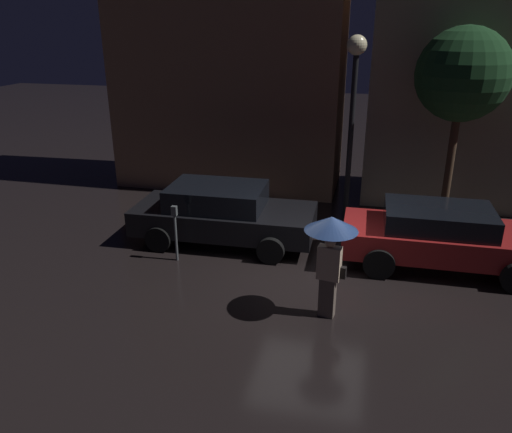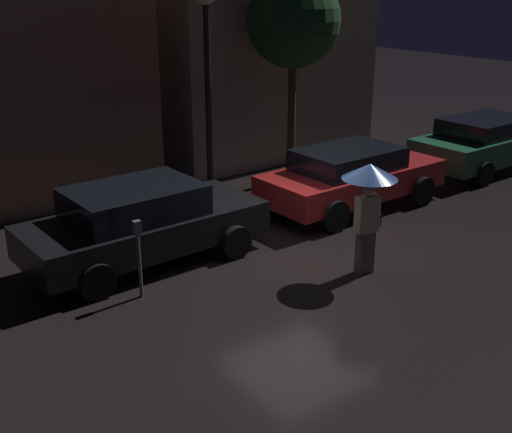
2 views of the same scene
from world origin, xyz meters
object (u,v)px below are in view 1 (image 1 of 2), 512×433
parked_car_red (442,236)px  parking_meter (175,227)px  parked_car_black (222,213)px  pedestrian_with_umbrella (331,241)px  street_lamp_near (354,87)px

parked_car_red → parking_meter: bearing=-170.3°
parked_car_black → pedestrian_with_umbrella: 4.08m
pedestrian_with_umbrella → parking_meter: 3.97m
pedestrian_with_umbrella → street_lamp_near: bearing=99.6°
parked_car_red → parking_meter: parked_car_red is taller
parking_meter → pedestrian_with_umbrella: bearing=-22.9°
parked_car_red → street_lamp_near: bearing=133.0°
parked_car_black → parked_car_red: bearing=-3.6°
parking_meter → street_lamp_near: street_lamp_near is taller
parked_car_black → pedestrian_with_umbrella: pedestrian_with_umbrella is taller
pedestrian_with_umbrella → parking_meter: bearing=166.6°
parked_car_red → parking_meter: (-5.83, -1.10, 0.07)m
parked_car_red → parking_meter: 5.93m
parked_car_black → parked_car_red: 5.12m
parked_car_black → parking_meter: bearing=-121.0°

